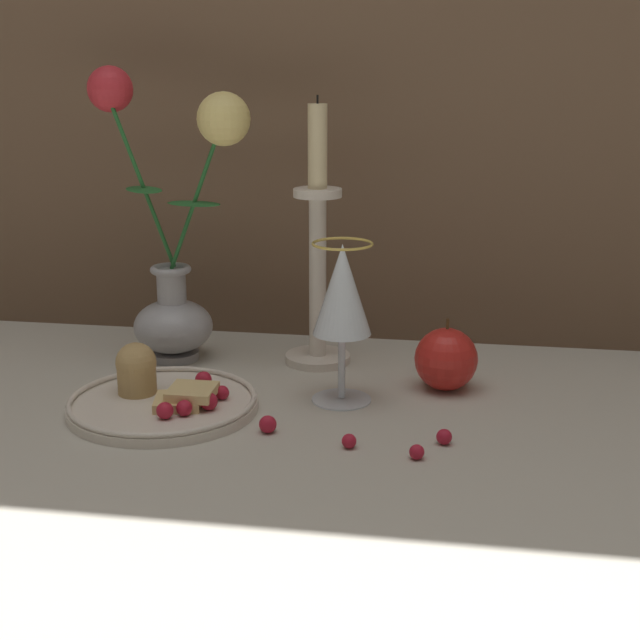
{
  "coord_description": "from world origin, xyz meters",
  "views": [
    {
      "loc": [
        0.19,
        -0.91,
        0.36
      ],
      "look_at": [
        0.05,
        -0.02,
        0.1
      ],
      "focal_mm": 50.0,
      "sensor_mm": 36.0,
      "label": 1
    }
  ],
  "objects_px": {
    "vase": "(175,249)",
    "wine_glass": "(342,296)",
    "apple_beside_vase": "(446,359)",
    "plate_with_pastries": "(160,397)",
    "candlestick": "(318,261)"
  },
  "relations": [
    {
      "from": "vase",
      "to": "plate_with_pastries",
      "type": "xyz_separation_m",
      "value": [
        0.03,
        -0.17,
        -0.13
      ]
    },
    {
      "from": "wine_glass",
      "to": "candlestick",
      "type": "relative_size",
      "value": 0.55
    },
    {
      "from": "wine_glass",
      "to": "candlestick",
      "type": "height_order",
      "value": "candlestick"
    },
    {
      "from": "apple_beside_vase",
      "to": "vase",
      "type": "bearing_deg",
      "value": 170.25
    },
    {
      "from": "plate_with_pastries",
      "to": "apple_beside_vase",
      "type": "bearing_deg",
      "value": 20.15
    },
    {
      "from": "apple_beside_vase",
      "to": "plate_with_pastries",
      "type": "bearing_deg",
      "value": -159.85
    },
    {
      "from": "vase",
      "to": "plate_with_pastries",
      "type": "distance_m",
      "value": 0.21
    },
    {
      "from": "candlestick",
      "to": "apple_beside_vase",
      "type": "relative_size",
      "value": 3.87
    },
    {
      "from": "plate_with_pastries",
      "to": "candlestick",
      "type": "distance_m",
      "value": 0.26
    },
    {
      "from": "plate_with_pastries",
      "to": "apple_beside_vase",
      "type": "relative_size",
      "value": 2.43
    },
    {
      "from": "vase",
      "to": "wine_glass",
      "type": "bearing_deg",
      "value": -26.73
    },
    {
      "from": "vase",
      "to": "wine_glass",
      "type": "relative_size",
      "value": 2.01
    },
    {
      "from": "wine_glass",
      "to": "apple_beside_vase",
      "type": "bearing_deg",
      "value": 25.88
    },
    {
      "from": "wine_glass",
      "to": "candlestick",
      "type": "distance_m",
      "value": 0.14
    },
    {
      "from": "vase",
      "to": "apple_beside_vase",
      "type": "distance_m",
      "value": 0.36
    }
  ]
}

